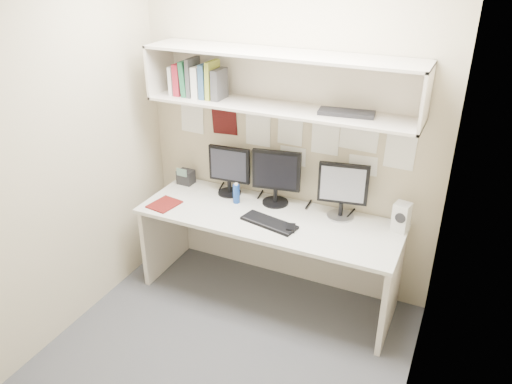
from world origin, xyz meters
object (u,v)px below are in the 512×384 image
at_px(monitor_center, 276,175).
at_px(maroon_notebook, 164,204).
at_px(monitor_right, 343,188).
at_px(keyboard, 269,223).
at_px(desk_phone, 186,177).
at_px(speaker, 401,217).
at_px(monitor_left, 229,168).
at_px(desk, 268,256).

xyz_separation_m(monitor_center, maroon_notebook, (-0.78, -0.41, -0.24)).
distance_m(monitor_right, keyboard, 0.60).
relative_size(monitor_right, desk_phone, 2.72).
xyz_separation_m(monitor_center, speaker, (0.98, -0.02, -0.13)).
relative_size(keyboard, speaker, 1.98).
relative_size(monitor_left, desk_phone, 2.56).
bearing_deg(monitor_center, desk, -90.26).
bearing_deg(monitor_center, monitor_left, 170.25).
distance_m(monitor_center, monitor_right, 0.53).
distance_m(desk, monitor_center, 0.65).
height_order(speaker, desk_phone, speaker).
bearing_deg(desk, maroon_notebook, -167.05).
bearing_deg(keyboard, monitor_left, 158.35).
distance_m(monitor_right, desk_phone, 1.38).
bearing_deg(desk_phone, speaker, 0.99).
height_order(desk, monitor_left, monitor_left).
bearing_deg(desk_phone, keyboard, -18.24).
height_order(maroon_notebook, desk_phone, desk_phone).
bearing_deg(monitor_left, maroon_notebook, -136.55).
bearing_deg(monitor_left, monitor_right, -4.16).
xyz_separation_m(maroon_notebook, desk_phone, (-0.06, 0.42, 0.06)).
distance_m(monitor_center, speaker, 0.99).
height_order(monitor_right, speaker, monitor_right).
relative_size(keyboard, desk_phone, 2.71).
xyz_separation_m(monitor_center, monitor_right, (0.53, 0.00, -0.01)).
relative_size(monitor_center, speaker, 2.04).
bearing_deg(desk, monitor_left, 153.84).
distance_m(monitor_left, desk_phone, 0.46).
bearing_deg(desk, monitor_right, 23.89).
bearing_deg(monitor_right, monitor_center, 169.96).
bearing_deg(desk, keyboard, -65.96).
bearing_deg(monitor_center, speaker, -11.17).
xyz_separation_m(monitor_left, speaker, (1.39, -0.02, -0.12)).
bearing_deg(desk_phone, monitor_left, 0.84).
bearing_deg(monitor_right, desk_phone, 169.57).
bearing_deg(keyboard, monitor_center, 116.94).
distance_m(monitor_right, maroon_notebook, 1.40).
xyz_separation_m(speaker, maroon_notebook, (-1.76, -0.38, -0.10)).
bearing_deg(desk_phone, desk, -12.55).
height_order(monitor_left, desk_phone, monitor_left).
height_order(monitor_center, speaker, monitor_center).
bearing_deg(monitor_right, monitor_left, 169.95).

